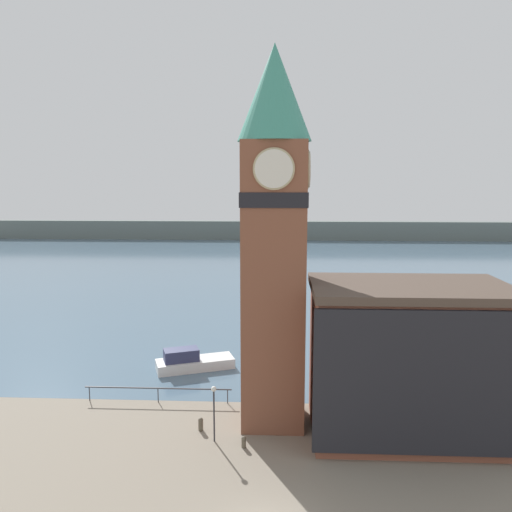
{
  "coord_description": "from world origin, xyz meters",
  "views": [
    {
      "loc": [
        0.53,
        -20.4,
        15.9
      ],
      "look_at": [
        -0.81,
        8.18,
        11.54
      ],
      "focal_mm": 35.0,
      "sensor_mm": 36.0,
      "label": 1
    }
  ],
  "objects_px": {
    "mooring_bollard_far": "(201,424)",
    "lamp_post": "(214,403)",
    "boat_near": "(192,361)",
    "pier_building": "(408,360)",
    "clock_tower": "(274,230)",
    "mooring_bollard_near": "(244,441)"
  },
  "relations": [
    {
      "from": "mooring_bollard_far",
      "to": "lamp_post",
      "type": "relative_size",
      "value": 0.24
    },
    {
      "from": "boat_near",
      "to": "mooring_bollard_far",
      "type": "relative_size",
      "value": 7.99
    },
    {
      "from": "pier_building",
      "to": "boat_near",
      "type": "height_order",
      "value": "pier_building"
    },
    {
      "from": "pier_building",
      "to": "boat_near",
      "type": "relative_size",
      "value": 1.79
    },
    {
      "from": "mooring_bollard_far",
      "to": "clock_tower",
      "type": "bearing_deg",
      "value": 18.49
    },
    {
      "from": "boat_near",
      "to": "lamp_post",
      "type": "bearing_deg",
      "value": -93.65
    },
    {
      "from": "mooring_bollard_far",
      "to": "lamp_post",
      "type": "distance_m",
      "value": 2.65
    },
    {
      "from": "clock_tower",
      "to": "mooring_bollard_near",
      "type": "distance_m",
      "value": 12.98
    },
    {
      "from": "clock_tower",
      "to": "mooring_bollard_far",
      "type": "distance_m",
      "value": 13.24
    },
    {
      "from": "clock_tower",
      "to": "pier_building",
      "type": "distance_m",
      "value": 11.62
    },
    {
      "from": "clock_tower",
      "to": "pier_building",
      "type": "xyz_separation_m",
      "value": [
        8.39,
        -1.21,
        -7.95
      ]
    },
    {
      "from": "lamp_post",
      "to": "mooring_bollard_far",
      "type": "bearing_deg",
      "value": 128.7
    },
    {
      "from": "mooring_bollard_near",
      "to": "lamp_post",
      "type": "relative_size",
      "value": 0.2
    },
    {
      "from": "boat_near",
      "to": "mooring_bollard_far",
      "type": "xyz_separation_m",
      "value": [
        2.42,
        -10.4,
        -0.21
      ]
    },
    {
      "from": "clock_tower",
      "to": "mooring_bollard_near",
      "type": "relative_size",
      "value": 33.2
    },
    {
      "from": "clock_tower",
      "to": "mooring_bollard_far",
      "type": "bearing_deg",
      "value": -161.51
    },
    {
      "from": "pier_building",
      "to": "mooring_bollard_near",
      "type": "bearing_deg",
      "value": -167.3
    },
    {
      "from": "clock_tower",
      "to": "pier_building",
      "type": "relative_size",
      "value": 1.97
    },
    {
      "from": "pier_building",
      "to": "clock_tower",
      "type": "bearing_deg",
      "value": 171.78
    },
    {
      "from": "boat_near",
      "to": "mooring_bollard_near",
      "type": "height_order",
      "value": "boat_near"
    },
    {
      "from": "clock_tower",
      "to": "pier_building",
      "type": "height_order",
      "value": "clock_tower"
    },
    {
      "from": "pier_building",
      "to": "lamp_post",
      "type": "bearing_deg",
      "value": -172.2
    }
  ]
}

